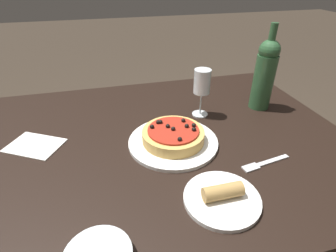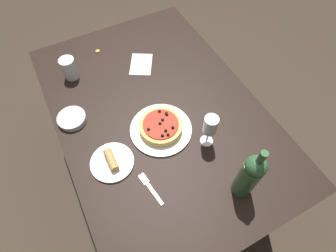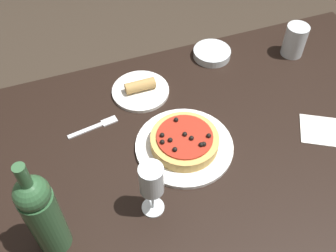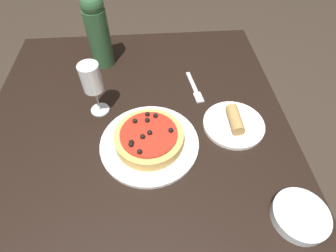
# 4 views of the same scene
# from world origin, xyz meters

# --- Properties ---
(ground_plane) EXTENTS (14.00, 14.00, 0.00)m
(ground_plane) POSITION_xyz_m (0.00, 0.00, 0.00)
(ground_plane) COLOR #382D23
(dining_table) EXTENTS (1.43, 0.96, 0.77)m
(dining_table) POSITION_xyz_m (0.00, 0.00, 0.68)
(dining_table) COLOR black
(dining_table) RESTS_ON ground_plane
(dinner_plate) EXTENTS (0.29, 0.29, 0.01)m
(dinner_plate) POSITION_xyz_m (-0.12, 0.04, 0.77)
(dinner_plate) COLOR white
(dinner_plate) RESTS_ON dining_table
(pizza) EXTENTS (0.20, 0.20, 0.05)m
(pizza) POSITION_xyz_m (-0.12, 0.04, 0.80)
(pizza) COLOR tan
(pizza) RESTS_ON dinner_plate
(wine_glass) EXTENTS (0.06, 0.06, 0.18)m
(wine_glass) POSITION_xyz_m (-0.27, -0.12, 0.90)
(wine_glass) COLOR silver
(wine_glass) RESTS_ON dining_table
(wine_bottle) EXTENTS (0.08, 0.08, 0.33)m
(wine_bottle) POSITION_xyz_m (-0.52, -0.12, 0.91)
(wine_bottle) COLOR #2D5633
(wine_bottle) RESTS_ON dining_table
(water_cup) EXTENTS (0.08, 0.08, 0.12)m
(water_cup) POSITION_xyz_m (0.41, 0.31, 0.82)
(water_cup) COLOR silver
(water_cup) RESTS_ON dining_table
(side_bowl) EXTENTS (0.13, 0.13, 0.03)m
(side_bowl) POSITION_xyz_m (0.13, 0.39, 0.78)
(side_bowl) COLOR silver
(side_bowl) RESTS_ON dining_table
(fork) EXTENTS (0.16, 0.04, 0.00)m
(fork) POSITION_xyz_m (-0.34, 0.21, 0.77)
(fork) COLOR silver
(fork) RESTS_ON dining_table
(side_plate) EXTENTS (0.19, 0.19, 0.05)m
(side_plate) POSITION_xyz_m (-0.17, 0.30, 0.78)
(side_plate) COLOR white
(side_plate) RESTS_ON dining_table
(paper_napkin) EXTENTS (0.20, 0.18, 0.00)m
(paper_napkin) POSITION_xyz_m (0.32, -0.06, 0.77)
(paper_napkin) COLOR silver
(paper_napkin) RESTS_ON dining_table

